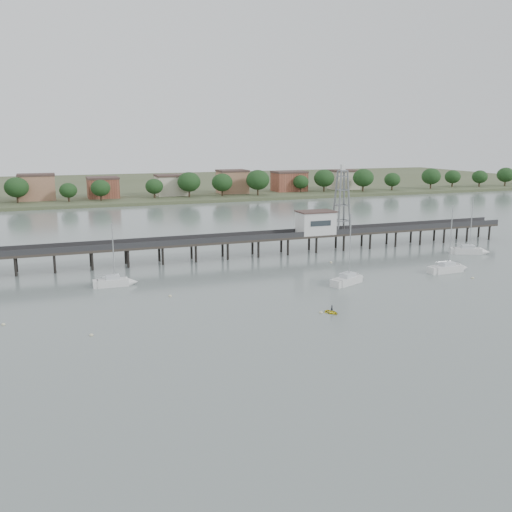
{
  "coord_description": "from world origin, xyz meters",
  "views": [
    {
      "loc": [
        -31.93,
        -55.08,
        25.92
      ],
      "look_at": [
        3.92,
        42.0,
        4.0
      ],
      "focal_mm": 40.0,
      "sensor_mm": 36.0,
      "label": 1
    }
  ],
  "objects_px": {
    "lattice_tower": "(342,202)",
    "sailboat_d": "(452,268)",
    "pier": "(209,242)",
    "sailboat_c": "(352,279)",
    "yellow_dinghy": "(332,313)",
    "white_tender": "(110,281)",
    "sailboat_e": "(473,251)",
    "sailboat_b": "(119,282)"
  },
  "relations": [
    {
      "from": "lattice_tower",
      "to": "sailboat_c",
      "type": "xyz_separation_m",
      "value": [
        -12.92,
        -27.96,
        -10.46
      ]
    },
    {
      "from": "sailboat_e",
      "to": "sailboat_b",
      "type": "relative_size",
      "value": 1.12
    },
    {
      "from": "pier",
      "to": "yellow_dinghy",
      "type": "height_order",
      "value": "pier"
    },
    {
      "from": "pier",
      "to": "sailboat_d",
      "type": "relative_size",
      "value": 10.93
    },
    {
      "from": "sailboat_e",
      "to": "sailboat_b",
      "type": "bearing_deg",
      "value": -153.68
    },
    {
      "from": "sailboat_c",
      "to": "yellow_dinghy",
      "type": "xyz_separation_m",
      "value": [
        -11.77,
        -14.8,
        -0.64
      ]
    },
    {
      "from": "sailboat_c",
      "to": "sailboat_d",
      "type": "bearing_deg",
      "value": -22.86
    },
    {
      "from": "sailboat_e",
      "to": "lattice_tower",
      "type": "bearing_deg",
      "value": 175.34
    },
    {
      "from": "lattice_tower",
      "to": "sailboat_b",
      "type": "xyz_separation_m",
      "value": [
        -52.5,
        -15.65,
        -10.45
      ]
    },
    {
      "from": "pier",
      "to": "sailboat_d",
      "type": "xyz_separation_m",
      "value": [
        41.23,
        -27.16,
        -3.16
      ]
    },
    {
      "from": "sailboat_d",
      "to": "white_tender",
      "type": "distance_m",
      "value": 65.0
    },
    {
      "from": "sailboat_d",
      "to": "white_tender",
      "type": "bearing_deg",
      "value": 165.19
    },
    {
      "from": "pier",
      "to": "sailboat_b",
      "type": "height_order",
      "value": "sailboat_b"
    },
    {
      "from": "sailboat_b",
      "to": "yellow_dinghy",
      "type": "distance_m",
      "value": 38.84
    },
    {
      "from": "lattice_tower",
      "to": "yellow_dinghy",
      "type": "height_order",
      "value": "lattice_tower"
    },
    {
      "from": "white_tender",
      "to": "yellow_dinghy",
      "type": "relative_size",
      "value": 1.73
    },
    {
      "from": "pier",
      "to": "lattice_tower",
      "type": "xyz_separation_m",
      "value": [
        31.5,
        0.0,
        7.31
      ]
    },
    {
      "from": "sailboat_d",
      "to": "yellow_dinghy",
      "type": "bearing_deg",
      "value": -158.26
    },
    {
      "from": "sailboat_e",
      "to": "sailboat_c",
      "type": "bearing_deg",
      "value": -135.36
    },
    {
      "from": "lattice_tower",
      "to": "sailboat_c",
      "type": "distance_m",
      "value": 32.52
    },
    {
      "from": "lattice_tower",
      "to": "sailboat_e",
      "type": "bearing_deg",
      "value": -30.39
    },
    {
      "from": "yellow_dinghy",
      "to": "sailboat_b",
      "type": "bearing_deg",
      "value": 116.06
    },
    {
      "from": "white_tender",
      "to": "pier",
      "type": "bearing_deg",
      "value": 8.67
    },
    {
      "from": "lattice_tower",
      "to": "sailboat_c",
      "type": "bearing_deg",
      "value": -114.8
    },
    {
      "from": "sailboat_d",
      "to": "white_tender",
      "type": "relative_size",
      "value": 3.37
    },
    {
      "from": "sailboat_c",
      "to": "sailboat_b",
      "type": "xyz_separation_m",
      "value": [
        -39.58,
        12.31,
        0.01
      ]
    },
    {
      "from": "pier",
      "to": "white_tender",
      "type": "distance_m",
      "value": 26.25
    },
    {
      "from": "lattice_tower",
      "to": "white_tender",
      "type": "distance_m",
      "value": 56.47
    },
    {
      "from": "lattice_tower",
      "to": "sailboat_c",
      "type": "height_order",
      "value": "lattice_tower"
    },
    {
      "from": "lattice_tower",
      "to": "sailboat_d",
      "type": "bearing_deg",
      "value": -70.28
    },
    {
      "from": "sailboat_b",
      "to": "sailboat_e",
      "type": "bearing_deg",
      "value": 1.04
    },
    {
      "from": "sailboat_d",
      "to": "sailboat_c",
      "type": "bearing_deg",
      "value": 179.39
    },
    {
      "from": "pier",
      "to": "white_tender",
      "type": "relative_size",
      "value": 36.82
    },
    {
      "from": "sailboat_b",
      "to": "white_tender",
      "type": "height_order",
      "value": "sailboat_b"
    },
    {
      "from": "pier",
      "to": "yellow_dinghy",
      "type": "xyz_separation_m",
      "value": [
        6.81,
        -42.76,
        -3.79
      ]
    },
    {
      "from": "yellow_dinghy",
      "to": "sailboat_d",
      "type": "bearing_deg",
      "value": 4.7
    },
    {
      "from": "sailboat_d",
      "to": "lattice_tower",
      "type": "bearing_deg",
      "value": 107.09
    },
    {
      "from": "sailboat_d",
      "to": "white_tender",
      "type": "xyz_separation_m",
      "value": [
        -63.54,
        13.73,
        -0.19
      ]
    },
    {
      "from": "sailboat_d",
      "to": "sailboat_e",
      "type": "bearing_deg",
      "value": 35.65
    },
    {
      "from": "lattice_tower",
      "to": "white_tender",
      "type": "xyz_separation_m",
      "value": [
        -53.8,
        -13.44,
        -10.65
      ]
    },
    {
      "from": "lattice_tower",
      "to": "white_tender",
      "type": "relative_size",
      "value": 3.8
    },
    {
      "from": "sailboat_c",
      "to": "white_tender",
      "type": "distance_m",
      "value": 43.39
    }
  ]
}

